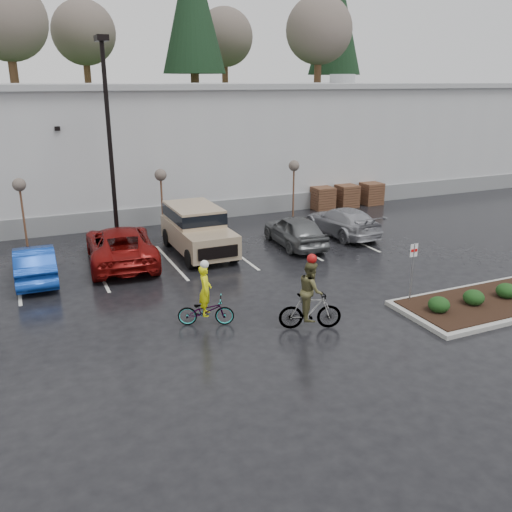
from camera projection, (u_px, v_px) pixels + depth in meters
name	position (u px, v px, depth m)	size (l,w,h in m)	color
ground	(316.00, 326.00, 17.09)	(120.00, 120.00, 0.00)	black
warehouse	(147.00, 141.00, 35.07)	(60.50, 15.50, 7.20)	#B0B2B5
wooded_ridge	(95.00, 125.00, 55.25)	(80.00, 25.00, 6.00)	#1F3E19
lamppost	(108.00, 120.00, 24.21)	(0.50, 1.00, 9.22)	black
sapling_west	(20.00, 188.00, 24.44)	(0.60, 0.60, 3.20)	#503420
sapling_mid	(161.00, 178.00, 26.96)	(0.60, 0.60, 3.20)	#503420
sapling_east	(294.00, 169.00, 29.87)	(0.60, 0.60, 3.20)	#503420
pallet_stack_a	(322.00, 198.00, 32.34)	(1.20, 1.20, 1.35)	#503420
pallet_stack_b	(347.00, 196.00, 33.00)	(1.20, 1.20, 1.35)	#503420
pallet_stack_c	(371.00, 193.00, 33.69)	(1.20, 1.20, 1.35)	#503420
curb_island	(505.00, 300.00, 18.91)	(8.00, 3.00, 0.15)	gray
mulch_bed	(505.00, 297.00, 18.88)	(7.60, 2.60, 0.04)	black
shrub_a	(439.00, 305.00, 17.65)	(0.70, 0.70, 0.52)	#113312
shrub_b	(474.00, 297.00, 18.23)	(0.70, 0.70, 0.52)	#113312
shrub_c	(506.00, 291.00, 18.81)	(0.70, 0.70, 0.52)	#113312
fire_lane_sign	(413.00, 266.00, 18.30)	(0.30, 0.05, 2.20)	gray
car_blue	(35.00, 263.00, 20.79)	(1.46, 4.19, 1.38)	navy
car_red	(121.00, 245.00, 22.70)	(2.63, 5.71, 1.59)	maroon
suv_tan	(198.00, 231.00, 23.97)	(2.20, 5.10, 2.06)	tan
car_grey	(295.00, 231.00, 25.14)	(1.74, 4.31, 1.47)	#595C5E
car_far_silver	(342.00, 221.00, 26.93)	(1.94, 4.78, 1.39)	#A2A3AA
cyclist_hivis	(206.00, 305.00, 16.97)	(1.87, 1.24, 2.15)	#3F3F44
cyclist_olive	(310.00, 302.00, 16.64)	(1.95, 1.17, 2.44)	#3F3F44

